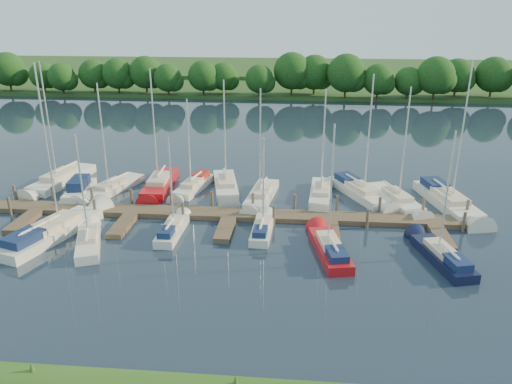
# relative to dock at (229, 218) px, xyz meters

# --- Properties ---
(ground) EXTENTS (260.00, 260.00, 0.00)m
(ground) POSITION_rel_dock_xyz_m (0.00, -7.31, -0.20)
(ground) COLOR #1A2435
(ground) RESTS_ON ground
(dock) EXTENTS (40.00, 6.00, 0.40)m
(dock) POSITION_rel_dock_xyz_m (0.00, 0.00, 0.00)
(dock) COLOR #493829
(dock) RESTS_ON ground
(mooring_pilings) EXTENTS (38.24, 2.84, 2.00)m
(mooring_pilings) POSITION_rel_dock_xyz_m (0.00, 1.13, 0.40)
(mooring_pilings) COLOR #473D33
(mooring_pilings) RESTS_ON ground
(far_shore) EXTENTS (180.00, 30.00, 0.60)m
(far_shore) POSITION_rel_dock_xyz_m (0.00, 67.69, 0.10)
(far_shore) COLOR #27471B
(far_shore) RESTS_ON ground
(distant_hill) EXTENTS (220.00, 40.00, 1.40)m
(distant_hill) POSITION_rel_dock_xyz_m (0.00, 92.69, 0.50)
(distant_hill) COLOR #2F5023
(distant_hill) RESTS_ON ground
(treeline) EXTENTS (145.97, 9.75, 8.30)m
(treeline) POSITION_rel_dock_xyz_m (-1.82, 54.73, 4.01)
(treeline) COLOR #38281C
(treeline) RESTS_ON ground
(sailboat_n_0) EXTENTS (3.74, 9.50, 12.04)m
(sailboat_n_0) POSITION_rel_dock_xyz_m (-17.33, 6.73, 0.08)
(sailboat_n_0) COLOR silver
(sailboat_n_0) RESTS_ON ground
(motorboat) EXTENTS (2.33, 6.09, 1.94)m
(motorboat) POSITION_rel_dock_xyz_m (-14.28, 4.22, 0.18)
(motorboat) COLOR silver
(motorboat) RESTS_ON ground
(sailboat_n_2) EXTENTS (4.18, 8.15, 10.29)m
(sailboat_n_2) POSITION_rel_dock_xyz_m (-11.77, 5.25, 0.06)
(sailboat_n_2) COLOR silver
(sailboat_n_2) RESTS_ON ground
(sailboat_n_3) EXTENTS (2.53, 9.04, 11.52)m
(sailboat_n_3) POSITION_rel_dock_xyz_m (-7.51, 6.46, 0.08)
(sailboat_n_3) COLOR #B61016
(sailboat_n_3) RESTS_ON ground
(sailboat_n_4) EXTENTS (2.88, 6.96, 8.93)m
(sailboat_n_4) POSITION_rel_dock_xyz_m (-4.28, 6.35, 0.12)
(sailboat_n_4) COLOR silver
(sailboat_n_4) RESTS_ON ground
(sailboat_n_5) EXTENTS (3.38, 8.36, 10.59)m
(sailboat_n_5) POSITION_rel_dock_xyz_m (-1.25, 6.68, 0.08)
(sailboat_n_5) COLOR silver
(sailboat_n_5) RESTS_ON ground
(sailboat_n_6) EXTENTS (2.77, 8.06, 10.26)m
(sailboat_n_6) POSITION_rel_dock_xyz_m (2.18, 4.41, 0.08)
(sailboat_n_6) COLOR silver
(sailboat_n_6) RESTS_ON ground
(sailboat_n_7) EXTENTS (2.33, 7.93, 10.04)m
(sailboat_n_7) POSITION_rel_dock_xyz_m (7.47, 5.41, 0.07)
(sailboat_n_7) COLOR silver
(sailboat_n_7) RESTS_ON ground
(sailboat_n_8) EXTENTS (5.45, 8.59, 11.29)m
(sailboat_n_8) POSITION_rel_dock_xyz_m (11.09, 6.17, 0.13)
(sailboat_n_8) COLOR silver
(sailboat_n_8) RESTS_ON ground
(sailboat_n_9) EXTENTS (4.16, 8.23, 10.49)m
(sailboat_n_9) POSITION_rel_dock_xyz_m (13.99, 4.61, 0.07)
(sailboat_n_9) COLOR silver
(sailboat_n_9) RESTS_ON ground
(sailboat_n_10) EXTENTS (4.14, 10.08, 12.67)m
(sailboat_n_10) POSITION_rel_dock_xyz_m (18.27, 4.48, 0.14)
(sailboat_n_10) COLOR silver
(sailboat_n_10) RESTS_ON ground
(sailboat_s_0) EXTENTS (5.01, 10.34, 13.05)m
(sailboat_s_0) POSITION_rel_dock_xyz_m (-12.57, -4.00, 0.14)
(sailboat_s_0) COLOR silver
(sailboat_s_0) RESTS_ON ground
(sailboat_s_1) EXTENTS (3.34, 6.47, 8.50)m
(sailboat_s_1) POSITION_rel_dock_xyz_m (-9.39, -5.39, 0.08)
(sailboat_s_1) COLOR silver
(sailboat_s_1) RESTS_ON ground
(sailboat_s_2) EXTENTS (1.55, 5.91, 7.73)m
(sailboat_s_2) POSITION_rel_dock_xyz_m (-3.88, -2.95, 0.12)
(sailboat_s_2) COLOR silver
(sailboat_s_2) RESTS_ON ground
(sailboat_s_3) EXTENTS (1.58, 5.87, 7.63)m
(sailboat_s_3) POSITION_rel_dock_xyz_m (2.84, -2.18, 0.11)
(sailboat_s_3) COLOR silver
(sailboat_s_3) RESTS_ON ground
(sailboat_s_4) EXTENTS (2.91, 7.41, 9.43)m
(sailboat_s_4) POSITION_rel_dock_xyz_m (7.71, -4.98, 0.12)
(sailboat_s_4) COLOR #B61016
(sailboat_s_4) RESTS_ON ground
(sailboat_s_5) EXTENTS (3.18, 7.24, 9.25)m
(sailboat_s_5) POSITION_rel_dock_xyz_m (15.16, -5.44, 0.12)
(sailboat_s_5) COLOR black
(sailboat_s_5) RESTS_ON ground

